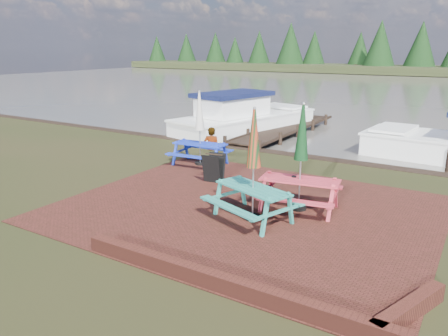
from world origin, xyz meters
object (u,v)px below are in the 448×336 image
picnic_table_teal (253,182)px  boat_jetty (243,120)px  picnic_table_red (300,174)px  person (211,127)px  jetty (285,129)px  chalkboard (214,168)px  picnic_table_blue (200,140)px

picnic_table_teal → boat_jetty: (-5.82, 10.00, -0.44)m
picnic_table_red → person: size_ratio=1.49×
picnic_table_red → boat_jetty: bearing=116.7°
picnic_table_teal → jetty: 11.55m
picnic_table_red → chalkboard: picnic_table_red is taller
jetty → boat_jetty: boat_jetty is taller
jetty → picnic_table_red: bearing=-64.3°
jetty → boat_jetty: (-1.86, -0.82, 0.37)m
picnic_table_teal → chalkboard: bearing=159.9°
picnic_table_blue → person: size_ratio=1.41×
picnic_table_red → chalkboard: bearing=155.1°
picnic_table_teal → picnic_table_blue: (-3.89, 3.47, -0.04)m
jetty → boat_jetty: 2.06m
picnic_table_teal → person: size_ratio=1.48×
picnic_table_teal → picnic_table_blue: bearing=158.2°
picnic_table_blue → jetty: picnic_table_blue is taller
picnic_table_blue → jetty: bearing=85.6°
picnic_table_teal → chalkboard: 3.14m
picnic_table_blue → boat_jetty: (-1.93, 6.53, -0.40)m
chalkboard → jetty: (-1.59, 8.82, -0.34)m
picnic_table_red → picnic_table_blue: bearing=143.6°
picnic_table_red → picnic_table_blue: 5.12m
jetty → picnic_table_blue: bearing=-89.4°
picnic_table_blue → jetty: (-0.07, 7.35, -0.77)m
picnic_table_teal → picnic_table_blue: size_ratio=1.05×
picnic_table_blue → jetty: 7.39m
jetty → boat_jetty: size_ratio=1.09×
chalkboard → picnic_table_blue: bearing=127.7°
picnic_table_blue → jetty: size_ratio=0.28×
picnic_table_red → jetty: 10.74m
picnic_table_red → picnic_table_blue: picnic_table_red is taller
picnic_table_teal → boat_jetty: bearing=140.2°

